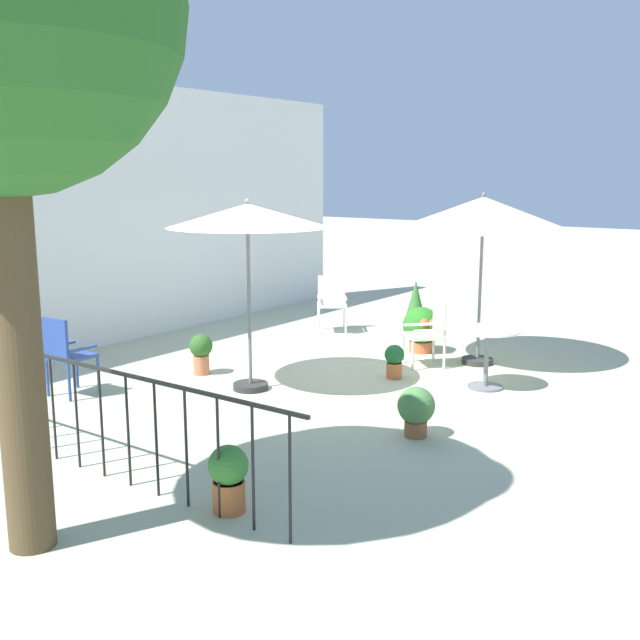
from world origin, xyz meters
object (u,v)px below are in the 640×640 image
Objects in this scene: cafe_table_0 at (487,347)px; potted_plant_0 at (415,303)px; potted_plant_2 at (394,360)px; potted_plant_3 at (421,328)px; potted_plant_5 at (201,351)px; patio_chair_0 at (430,330)px; potted_plant_4 at (229,476)px; patio_umbrella_1 at (248,218)px; patio_chair_1 at (65,351)px; potted_plant_1 at (416,409)px; patio_umbrella_0 at (483,214)px; patio_chair_2 at (332,300)px.

potted_plant_0 reaches higher than cafe_table_0.
potted_plant_3 is at bearing 15.53° from potted_plant_2.
potted_plant_2 is 2.59m from potted_plant_5.
patio_chair_0 is at bearing 62.22° from cafe_table_0.
potted_plant_2 is 4.36m from potted_plant_4.
patio_umbrella_1 is 2.73m from patio_chair_1.
patio_umbrella_1 is 4.51× the size of potted_plant_1.
potted_plant_1 reaches higher than potted_plant_2.
potted_plant_3 is 3.39m from potted_plant_5.
cafe_table_0 is 1.17× the size of potted_plant_3.
patio_chair_0 is 2.62m from potted_plant_0.
potted_plant_4 is at bearing -107.77° from patio_chair_1.
patio_umbrella_0 is 2.02m from cafe_table_0.
patio_umbrella_1 is at bearing 148.59° from patio_umbrella_0.
patio_chair_1 is (-1.53, 1.61, -1.58)m from patio_umbrella_1.
patio_chair_1 is 3.97m from potted_plant_4.
patio_umbrella_0 is 5.34× the size of potted_plant_2.
cafe_table_0 is at bearing -76.66° from potted_plant_2.
patio_chair_2 is at bearing -4.54° from patio_chair_1.
patio_chair_1 is 1.78× the size of potted_plant_5.
potted_plant_2 is at bearing 12.81° from potted_plant_4.
patio_chair_1 is at bearing 142.63° from patio_umbrella_0.
potted_plant_5 is (-1.64, 3.38, -0.21)m from cafe_table_0.
cafe_table_0 is at bearing -115.49° from patio_chair_2.
potted_plant_2 is at bearing -129.49° from patio_chair_2.
patio_umbrella_0 reaches higher than potted_plant_0.
patio_chair_1 is (-3.90, 2.87, 0.05)m from patio_chair_0.
potted_plant_1 is at bearing -97.39° from potted_plant_5.
potted_plant_3 is at bearing 81.32° from patio_umbrella_0.
cafe_table_0 is 4.54m from potted_plant_4.
potted_plant_4 is at bearing -170.02° from patio_chair_0.
potted_plant_4 is at bearing -141.72° from patio_umbrella_1.
potted_plant_1 is at bearing -152.37° from potted_plant_3.
potted_plant_4 reaches higher than potted_plant_2.
cafe_table_0 is 0.89× the size of patio_chair_0.
potted_plant_2 is (1.51, -1.19, -1.89)m from patio_umbrella_1.
patio_chair_0 is 0.92× the size of patio_chair_1.
cafe_table_0 is 1.45× the size of potted_plant_4.
potted_plant_5 is (2.90, 3.18, 0.02)m from potted_plant_4.
potted_plant_1 is 2.25m from potted_plant_2.
potted_plant_4 reaches higher than potted_plant_1.
potted_plant_2 is (1.82, 1.32, -0.05)m from potted_plant_1.
patio_umbrella_1 is 2.92× the size of cafe_table_0.
patio_umbrella_0 reaches higher than patio_chair_0.
patio_chair_1 is at bearing 129.89° from cafe_table_0.
patio_umbrella_0 is 2.39m from potted_plant_2.
potted_plant_0 is at bearing 24.20° from potted_plant_2.
potted_plant_0 reaches higher than potted_plant_4.
potted_plant_2 is at bearing 157.53° from patio_umbrella_0.
patio_chair_2 is 7.10m from potted_plant_4.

